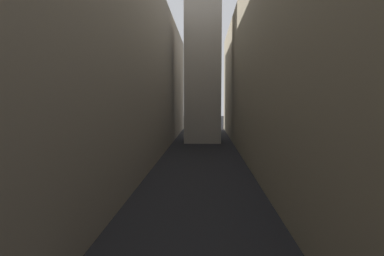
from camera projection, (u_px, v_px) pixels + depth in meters
The scene contains 3 objects.
ground_plane at pixel (201, 168), 39.23m from camera, with size 264.00×264.00×0.00m, color black.
building_block_left at pixel (94, 68), 40.81m from camera, with size 14.36×108.00×22.97m, color gray.
building_block_right at pixel (310, 66), 39.78m from camera, with size 14.29×108.00×23.42m, color gray.
Camera 1 is at (0.57, 9.25, 7.71)m, focal length 32.28 mm.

